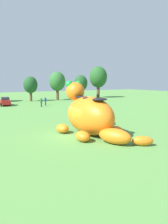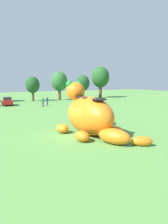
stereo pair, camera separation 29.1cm
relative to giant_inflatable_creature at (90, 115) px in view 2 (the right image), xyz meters
The scene contains 10 objects.
ground_plane 2.34m from the giant_inflatable_creature, 159.46° to the left, with size 160.00×160.00×0.00m, color #568E42.
giant_inflatable_creature is the anchor object (origin of this frame).
car_red 27.81m from the giant_inflatable_creature, 95.96° to the left, with size 2.18×4.22×1.72m.
tree_centre 34.68m from the giant_inflatable_creature, 83.03° to the left, with size 3.39×3.39×6.02m.
tree_centre_right 35.57m from the giant_inflatable_creature, 71.99° to the left, with size 4.12×4.12×7.31m.
tree_mid_right 39.15m from the giant_inflatable_creature, 62.06° to the left, with size 3.70×3.70×6.56m.
tree_right 43.45m from the giant_inflatable_creature, 55.07° to the left, with size 5.18×5.18×9.19m.
spectator_near_inflatable 8.70m from the giant_inflatable_creature, 52.02° to the left, with size 0.38×0.26×1.71m.
spectator_mid_field 24.30m from the giant_inflatable_creature, 79.98° to the left, with size 0.38×0.26×1.71m.
spectator_by_cars 22.24m from the giant_inflatable_creature, 82.94° to the left, with size 0.38×0.26×1.71m.
Camera 2 is at (-8.00, -16.38, 4.80)m, focal length 32.93 mm.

